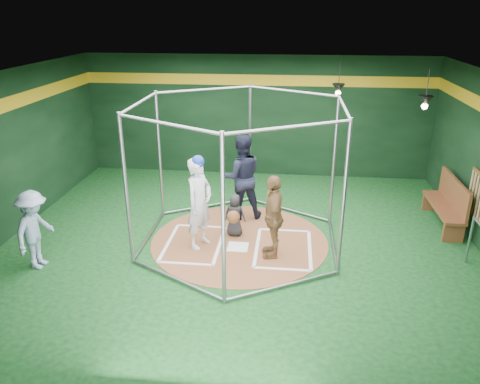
# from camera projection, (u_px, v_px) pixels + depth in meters

# --- Properties ---
(room_shell) EXTENTS (10.10, 9.10, 3.53)m
(room_shell) POSITION_uv_depth(u_px,v_px,m) (239.00, 164.00, 9.47)
(room_shell) COLOR #0C3612
(room_shell) RESTS_ON ground
(clay_disc) EXTENTS (3.80, 3.80, 0.01)m
(clay_disc) POSITION_uv_depth(u_px,v_px,m) (239.00, 241.00, 10.10)
(clay_disc) COLOR brown
(clay_disc) RESTS_ON ground
(home_plate) EXTENTS (0.43, 0.43, 0.01)m
(home_plate) POSITION_uv_depth(u_px,v_px,m) (238.00, 247.00, 9.82)
(home_plate) COLOR white
(home_plate) RESTS_ON clay_disc
(batter_box_left) EXTENTS (1.17, 1.77, 0.01)m
(batter_box_left) POSITION_uv_depth(u_px,v_px,m) (194.00, 243.00, 9.96)
(batter_box_left) COLOR white
(batter_box_left) RESTS_ON clay_disc
(batter_box_right) EXTENTS (1.17, 1.77, 0.01)m
(batter_box_right) POSITION_uv_depth(u_px,v_px,m) (283.00, 248.00, 9.77)
(batter_box_right) COLOR white
(batter_box_right) RESTS_ON clay_disc
(batting_cage) EXTENTS (4.05, 4.67, 3.00)m
(batting_cage) POSITION_uv_depth(u_px,v_px,m) (239.00, 176.00, 9.56)
(batting_cage) COLOR gray
(batting_cage) RESTS_ON ground
(bat_rack) EXTENTS (0.07, 1.25, 0.98)m
(bat_rack) POSITION_uv_depth(u_px,v_px,m) (480.00, 199.00, 9.58)
(bat_rack) COLOR brown
(bat_rack) RESTS_ON room_shell
(pendant_lamp_near) EXTENTS (0.34, 0.34, 0.90)m
(pendant_lamp_near) POSITION_uv_depth(u_px,v_px,m) (338.00, 88.00, 12.21)
(pendant_lamp_near) COLOR black
(pendant_lamp_near) RESTS_ON room_shell
(pendant_lamp_far) EXTENTS (0.34, 0.34, 0.90)m
(pendant_lamp_far) POSITION_uv_depth(u_px,v_px,m) (425.00, 101.00, 10.54)
(pendant_lamp_far) COLOR black
(pendant_lamp_far) RESTS_ON room_shell
(batter_figure) EXTENTS (0.71, 0.83, 1.98)m
(batter_figure) POSITION_uv_depth(u_px,v_px,m) (199.00, 202.00, 9.55)
(batter_figure) COLOR silver
(batter_figure) RESTS_ON clay_disc
(visitor_leopard) EXTENTS (0.51, 1.04, 1.71)m
(visitor_leopard) POSITION_uv_depth(u_px,v_px,m) (273.00, 216.00, 9.21)
(visitor_leopard) COLOR #A47846
(visitor_leopard) RESTS_ON clay_disc
(catcher_figure) EXTENTS (0.50, 0.57, 0.95)m
(catcher_figure) POSITION_uv_depth(u_px,v_px,m) (235.00, 215.00, 10.16)
(catcher_figure) COLOR black
(catcher_figure) RESTS_ON clay_disc
(umpire) EXTENTS (1.14, 0.99, 2.02)m
(umpire) POSITION_uv_depth(u_px,v_px,m) (241.00, 177.00, 10.90)
(umpire) COLOR black
(umpire) RESTS_ON clay_disc
(bystander_blue) EXTENTS (0.67, 1.06, 1.56)m
(bystander_blue) POSITION_uv_depth(u_px,v_px,m) (35.00, 230.00, 8.84)
(bystander_blue) COLOR #8DA0BB
(bystander_blue) RESTS_ON ground
(dugout_bench) EXTENTS (0.45, 1.94, 1.13)m
(dugout_bench) POSITION_uv_depth(u_px,v_px,m) (448.00, 202.00, 10.64)
(dugout_bench) COLOR brown
(dugout_bench) RESTS_ON ground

